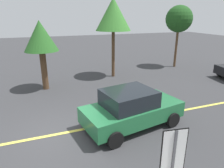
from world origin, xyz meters
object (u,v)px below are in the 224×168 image
object	(u,v)px
tree_left_verge	(113,15)
speed_limit_sign	(172,162)
car_green_crossing	(131,108)
tree_right_verge	(179,19)
tree_centre_verge	(40,37)

from	to	relation	value
tree_left_verge	speed_limit_sign	bearing A→B (deg)	-104.98
speed_limit_sign	tree_left_verge	xyz separation A→B (m)	(3.08, 11.50, 2.79)
car_green_crossing	tree_right_verge	bearing A→B (deg)	44.50
car_green_crossing	tree_left_verge	bearing A→B (deg)	75.19
tree_centre_verge	tree_left_verge	bearing A→B (deg)	12.55
speed_limit_sign	tree_centre_verge	xyz separation A→B (m)	(-2.01, 10.37, 1.50)
tree_left_verge	tree_right_verge	size ratio (longest dim) A/B	1.07
tree_left_verge	car_green_crossing	bearing A→B (deg)	-104.81
tree_right_verge	tree_centre_verge	bearing A→B (deg)	-169.86
speed_limit_sign	tree_right_verge	xyz separation A→B (m)	(9.48, 12.43, 2.42)
car_green_crossing	tree_centre_verge	world-z (taller)	tree_centre_verge
car_green_crossing	tree_centre_verge	bearing A→B (deg)	117.37
speed_limit_sign	car_green_crossing	world-z (taller)	speed_limit_sign
tree_right_verge	speed_limit_sign	bearing A→B (deg)	-127.33
tree_left_verge	tree_centre_verge	world-z (taller)	tree_left_verge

